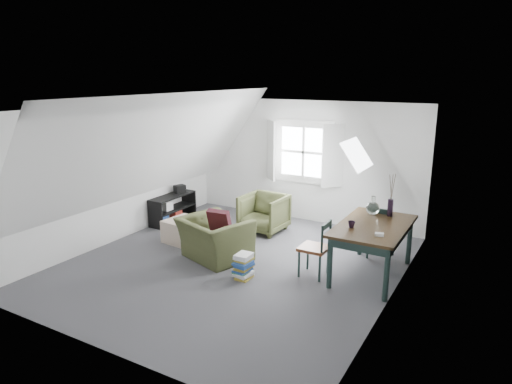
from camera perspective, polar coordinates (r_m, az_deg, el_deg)
The scene contains 24 objects.
floor at distance 7.53m, azimuth -2.77°, elevation -8.97°, with size 5.50×5.50×0.00m, color #46464B.
ceiling at distance 6.93m, azimuth -3.03°, elevation 10.35°, with size 5.50×5.50×0.00m, color white.
wall_back at distance 9.51m, azimuth 6.04°, elevation 3.83°, with size 5.00×5.00×0.00m, color white.
wall_front at distance 5.13m, azimuth -19.68°, elevation -6.31°, with size 5.00×5.00×0.00m, color white.
wall_left at distance 8.70m, azimuth -16.95°, elevation 2.27°, with size 5.50×5.50×0.00m, color white.
wall_right at distance 6.20m, azimuth 17.02°, elevation -2.53°, with size 5.50×5.50×0.00m, color white.
slope_left at distance 7.95m, azimuth -12.46°, elevation 5.31°, with size 5.50×5.50×0.00m, color white.
slope_right at distance 6.33m, azimuth 8.99°, elevation 3.18°, with size 5.50×5.50×0.00m, color white.
dormer_window at distance 9.41m, azimuth 5.89°, elevation 4.95°, with size 1.71×0.35×1.30m.
skylight at distance 7.55m, azimuth 12.50°, elevation 4.60°, with size 0.55×0.75×0.04m, color white.
armchair_near at distance 7.77m, azimuth -5.13°, elevation -8.25°, with size 1.07×0.94×0.70m, color #3C4221.
armchair_far at distance 9.03m, azimuth 0.97°, elevation -4.90°, with size 0.79×0.82×0.74m, color #3C4221.
throw_pillow at distance 7.67m, azimuth -4.60°, elevation -3.58°, with size 0.38×0.11×0.38m, color #3C1018.
ottoman at distance 8.52m, azimuth -8.92°, elevation -4.80°, with size 0.62×0.62×0.41m, color #BDA792.
dining_table at distance 7.10m, azimuth 14.46°, elevation -4.79°, with size 0.98×1.63×0.82m.
demijohn at distance 7.48m, azimuth 14.39°, elevation -1.92°, with size 0.22×0.22×0.30m.
vase_twigs at distance 7.51m, azimuth 16.44°, elevation -1.78°, with size 0.09×0.10×0.68m.
cup at distance 6.86m, azimuth 11.82°, elevation -4.37°, with size 0.10×0.10×0.10m, color black.
paper_box at distance 6.60m, azimuth 15.15°, elevation -5.14°, with size 0.12×0.08×0.04m, color white.
dining_chair_far at distance 7.89m, azimuth 15.38°, elevation -4.72°, with size 0.42×0.42×0.90m.
dining_chair_near at distance 7.00m, azimuth 7.54°, elevation -6.89°, with size 0.41×0.41×0.88m.
media_shelf at distance 9.65m, azimuth -10.49°, elevation -2.24°, with size 0.37×1.11×0.57m.
electronics_box at distance 9.77m, azimuth -9.52°, elevation 0.36°, with size 0.16×0.22×0.18m, color black.
magazine_stack at distance 6.97m, azimuth -1.56°, elevation -9.26°, with size 0.29×0.34×0.38m.
Camera 1 is at (3.72, -5.82, 3.00)m, focal length 32.00 mm.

